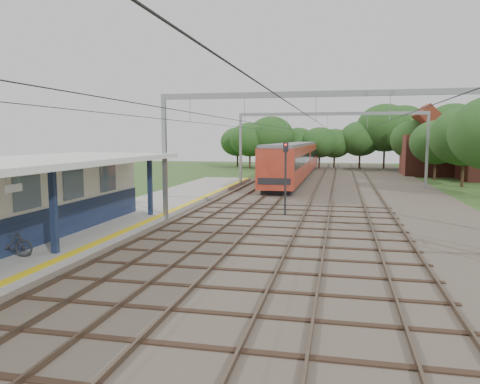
# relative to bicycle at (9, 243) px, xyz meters

# --- Properties ---
(ground) EXTENTS (160.00, 160.00, 0.00)m
(ground) POSITION_rel_bicycle_xyz_m (7.16, -5.10, -0.85)
(ground) COLOR #2D4C1E
(ground) RESTS_ON ground
(ballast_bed) EXTENTS (18.00, 90.00, 0.10)m
(ballast_bed) POSITION_rel_bicycle_xyz_m (11.16, 24.90, -0.80)
(ballast_bed) COLOR #473D33
(ballast_bed) RESTS_ON ground
(platform) EXTENTS (5.00, 52.00, 0.35)m
(platform) POSITION_rel_bicycle_xyz_m (-0.34, 8.90, -0.68)
(platform) COLOR gray
(platform) RESTS_ON ground
(yellow_stripe) EXTENTS (0.45, 52.00, 0.01)m
(yellow_stripe) POSITION_rel_bicycle_xyz_m (1.91, 8.90, -0.50)
(yellow_stripe) COLOR yellow
(yellow_stripe) RESTS_ON platform
(station_building) EXTENTS (3.41, 18.00, 3.40)m
(station_building) POSITION_rel_bicycle_xyz_m (-1.72, 1.90, 1.19)
(station_building) COLOR beige
(station_building) RESTS_ON platform
(canopy) EXTENTS (6.40, 20.00, 3.44)m
(canopy) POSITION_rel_bicycle_xyz_m (-0.61, 0.90, 2.79)
(canopy) COLOR #121E3B
(canopy) RESTS_ON platform
(rail_tracks) EXTENTS (11.80, 88.00, 0.15)m
(rail_tracks) POSITION_rel_bicycle_xyz_m (8.66, 24.90, -0.68)
(rail_tracks) COLOR brown
(rail_tracks) RESTS_ON ballast_bed
(catenary_system) EXTENTS (17.22, 88.00, 7.00)m
(catenary_system) POSITION_rel_bicycle_xyz_m (10.54, 20.18, 4.66)
(catenary_system) COLOR gray
(catenary_system) RESTS_ON ground
(tree_band) EXTENTS (31.72, 30.88, 8.82)m
(tree_band) POSITION_rel_bicycle_xyz_m (11.00, 52.02, 4.07)
(tree_band) COLOR #382619
(tree_band) RESTS_ON ground
(house_far) EXTENTS (8.00, 6.12, 8.66)m
(house_far) POSITION_rel_bicycle_xyz_m (23.16, 46.90, 2.38)
(house_far) COLOR brown
(house_far) RESTS_ON ground
(bicycle) EXTENTS (1.74, 0.87, 1.01)m
(bicycle) POSITION_rel_bicycle_xyz_m (0.00, 0.00, 0.00)
(bicycle) COLOR black
(bicycle) RESTS_ON platform
(train) EXTENTS (3.04, 37.89, 3.99)m
(train) POSITION_rel_bicycle_xyz_m (6.66, 40.28, 1.37)
(train) COLOR black
(train) RESTS_ON ballast_bed
(signal_post) EXTENTS (0.31, 0.27, 4.37)m
(signal_post) POSITION_rel_bicycle_xyz_m (8.51, 12.79, 1.90)
(signal_post) COLOR black
(signal_post) RESTS_ON ground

